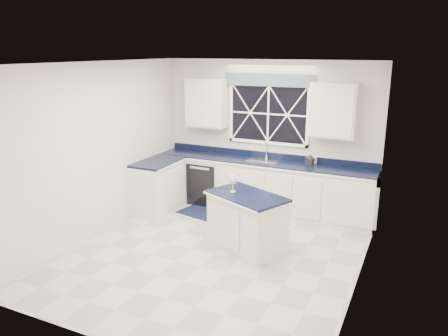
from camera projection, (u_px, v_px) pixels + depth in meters
The scene contains 13 objects.
ground at pixel (215, 253), 6.35m from camera, with size 4.50×4.50×0.00m, color beige.
back_wall at pixel (269, 135), 7.96m from camera, with size 4.00×0.10×2.70m, color silver.
base_cabinets at pixel (241, 187), 7.92m from camera, with size 3.99×1.60×0.90m.
countertop at pixel (262, 162), 7.81m from camera, with size 3.98×0.64×0.04m, color black.
dishwasher at pixel (208, 181), 8.39m from camera, with size 0.60×0.58×0.82m, color black.
window at pixel (268, 109), 7.79m from camera, with size 1.65×0.09×1.26m.
upper_cabinets at pixel (266, 106), 7.66m from camera, with size 3.10×0.34×0.90m.
faucet at pixel (266, 150), 7.93m from camera, with size 0.05×0.20×0.30m.
island at pixel (247, 222), 6.40m from camera, with size 1.32×1.10×0.85m.
rug at pixel (213, 215), 7.81m from camera, with size 1.53×1.12×0.02m.
kettle at pixel (310, 160), 7.56m from camera, with size 0.24×0.19×0.17m.
wine_glass at pixel (233, 180), 6.36m from camera, with size 0.11×0.11×0.26m.
soap_bottle at pixel (314, 158), 7.59m from camera, with size 0.08×0.08×0.18m, color silver.
Camera 1 is at (2.58, -5.19, 2.88)m, focal length 35.00 mm.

